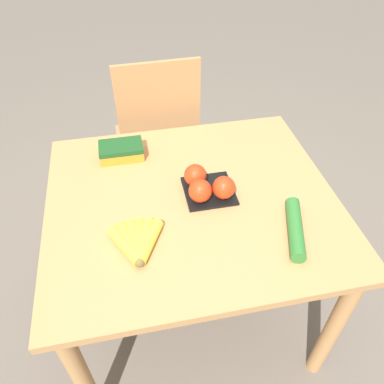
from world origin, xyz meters
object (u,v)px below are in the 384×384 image
(chair, at_px, (158,141))
(banana_bunch, at_px, (137,243))
(tomato_pack, at_px, (207,186))
(carrot_bag, at_px, (121,150))
(cucumber_near, at_px, (295,228))

(chair, xyz_separation_m, banana_bunch, (-0.17, -0.86, 0.24))
(tomato_pack, distance_m, carrot_bag, 0.41)
(chair, distance_m, carrot_bag, 0.50)
(chair, height_order, carrot_bag, chair)
(chair, bearing_deg, banana_bunch, 77.03)
(cucumber_near, bearing_deg, tomato_pack, 135.30)
(banana_bunch, xyz_separation_m, cucumber_near, (0.51, -0.05, 0.00))
(tomato_pack, bearing_deg, banana_bunch, -144.70)
(chair, xyz_separation_m, cucumber_near, (0.34, -0.91, 0.24))
(chair, bearing_deg, cucumber_near, 108.57)
(chair, height_order, cucumber_near, chair)
(banana_bunch, height_order, tomato_pack, tomato_pack)
(banana_bunch, height_order, cucumber_near, cucumber_near)
(banana_bunch, relative_size, cucumber_near, 0.74)
(tomato_pack, relative_size, carrot_bag, 1.03)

